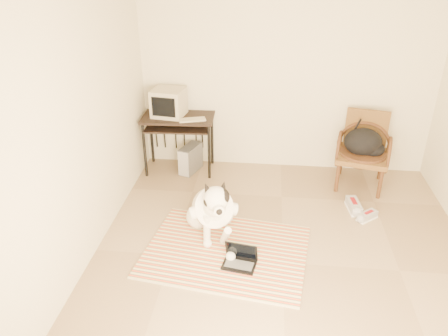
% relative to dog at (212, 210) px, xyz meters
% --- Properties ---
extents(floor, '(4.50, 4.50, 0.00)m').
position_rel_dog_xyz_m(floor, '(0.79, -0.42, -0.33)').
color(floor, '#967C5C').
rests_on(floor, ground).
extents(wall_back, '(4.50, 0.00, 4.50)m').
position_rel_dog_xyz_m(wall_back, '(0.79, 1.83, 1.02)').
color(wall_back, beige).
rests_on(wall_back, floor).
extents(wall_left, '(0.00, 4.50, 4.50)m').
position_rel_dog_xyz_m(wall_left, '(-1.21, -0.42, 1.02)').
color(wall_left, beige).
rests_on(wall_left, floor).
extents(rug, '(1.85, 1.51, 0.02)m').
position_rel_dog_xyz_m(rug, '(0.18, -0.30, -0.32)').
color(rug, '#E3512B').
rests_on(rug, floor).
extents(dog, '(0.62, 1.05, 0.83)m').
position_rel_dog_xyz_m(dog, '(0.00, 0.00, 0.00)').
color(dog, white).
rests_on(dog, rug).
extents(laptop, '(0.37, 0.30, 0.23)m').
position_rel_dog_xyz_m(laptop, '(0.35, -0.50, -0.25)').
color(laptop, black).
rests_on(laptop, rug).
extents(computer_desk, '(1.00, 0.58, 0.82)m').
position_rel_dog_xyz_m(computer_desk, '(-0.67, 1.52, 0.37)').
color(computer_desk, black).
rests_on(computer_desk, floor).
extents(crt_monitor, '(0.47, 0.45, 0.37)m').
position_rel_dog_xyz_m(crt_monitor, '(-0.80, 1.56, 0.67)').
color(crt_monitor, '#B3A78C').
rests_on(crt_monitor, computer_desk).
extents(desk_keyboard, '(0.38, 0.23, 0.02)m').
position_rel_dog_xyz_m(desk_keyboard, '(-0.45, 1.40, 0.50)').
color(desk_keyboard, '#B3A78C').
rests_on(desk_keyboard, computer_desk).
extents(pc_tower, '(0.30, 0.45, 0.39)m').
position_rel_dog_xyz_m(pc_tower, '(-0.51, 1.50, -0.14)').
color(pc_tower, '#525255').
rests_on(pc_tower, floor).
extents(rattan_chair, '(0.77, 0.75, 0.98)m').
position_rel_dog_xyz_m(rattan_chair, '(1.84, 1.39, 0.16)').
color(rattan_chair, brown).
rests_on(rattan_chair, floor).
extents(backpack, '(0.52, 0.40, 0.36)m').
position_rel_dog_xyz_m(backpack, '(1.83, 1.34, 0.29)').
color(backpack, black).
rests_on(backpack, rattan_chair).
extents(sneaker_left, '(0.17, 0.35, 0.12)m').
position_rel_dog_xyz_m(sneaker_left, '(1.67, 0.69, -0.28)').
color(sneaker_left, white).
rests_on(sneaker_left, floor).
extents(sneaker_right, '(0.28, 0.26, 0.09)m').
position_rel_dog_xyz_m(sneaker_right, '(1.80, 0.49, -0.29)').
color(sneaker_right, white).
rests_on(sneaker_right, floor).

